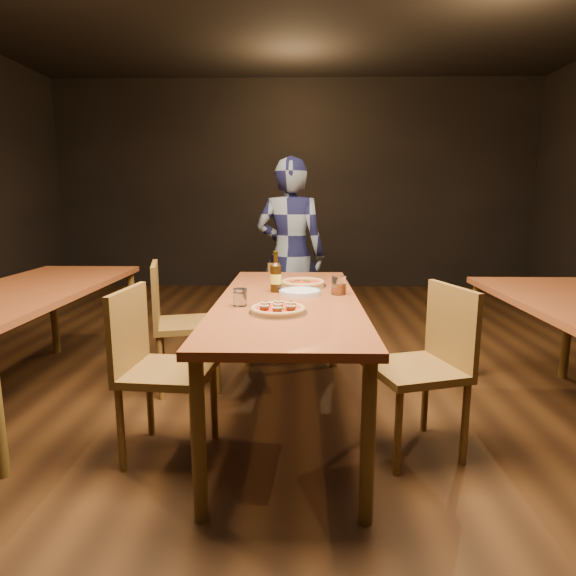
{
  "coord_description": "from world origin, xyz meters",
  "views": [
    {
      "loc": [
        0.06,
        -2.72,
        1.32
      ],
      "look_at": [
        0.0,
        -0.05,
        0.82
      ],
      "focal_mm": 30.0,
      "sensor_mm": 36.0,
      "label": 1
    }
  ],
  "objects_px": {
    "diner": "(290,255)",
    "water_glass": "(240,297)",
    "table_main": "(288,310)",
    "chair_main_e": "(415,368)",
    "beer_bottle": "(276,278)",
    "amber_glass": "(339,285)",
    "pizza_meatball": "(278,309)",
    "table_left": "(28,298)",
    "chair_main_nw": "(168,370)",
    "chair_main_sw": "(187,323)",
    "chair_end": "(293,309)",
    "pizza_margherita": "(303,283)",
    "plate_stack": "(300,292)"
  },
  "relations": [
    {
      "from": "chair_end",
      "to": "beer_bottle",
      "type": "xyz_separation_m",
      "value": [
        -0.1,
        -0.99,
        0.43
      ]
    },
    {
      "from": "diner",
      "to": "water_glass",
      "type": "bearing_deg",
      "value": 93.55
    },
    {
      "from": "table_left",
      "to": "amber_glass",
      "type": "xyz_separation_m",
      "value": [
        2.0,
        -0.17,
        0.13
      ]
    },
    {
      "from": "chair_main_e",
      "to": "chair_main_nw",
      "type": "bearing_deg",
      "value": -104.43
    },
    {
      "from": "table_main",
      "to": "chair_end",
      "type": "distance_m",
      "value": 1.21
    },
    {
      "from": "chair_main_nw",
      "to": "plate_stack",
      "type": "distance_m",
      "value": 0.91
    },
    {
      "from": "pizza_margherita",
      "to": "amber_glass",
      "type": "relative_size",
      "value": 2.75
    },
    {
      "from": "table_left",
      "to": "water_glass",
      "type": "relative_size",
      "value": 21.31
    },
    {
      "from": "amber_glass",
      "to": "diner",
      "type": "height_order",
      "value": "diner"
    },
    {
      "from": "table_left",
      "to": "chair_main_nw",
      "type": "xyz_separation_m",
      "value": [
        1.1,
        -0.71,
        -0.22
      ]
    },
    {
      "from": "pizza_meatball",
      "to": "diner",
      "type": "height_order",
      "value": "diner"
    },
    {
      "from": "chair_main_nw",
      "to": "table_left",
      "type": "bearing_deg",
      "value": 61.95
    },
    {
      "from": "water_glass",
      "to": "plate_stack",
      "type": "bearing_deg",
      "value": 45.06
    },
    {
      "from": "water_glass",
      "to": "amber_glass",
      "type": "xyz_separation_m",
      "value": [
        0.55,
        0.33,
        0.01
      ]
    },
    {
      "from": "chair_main_nw",
      "to": "plate_stack",
      "type": "height_order",
      "value": "chair_main_nw"
    },
    {
      "from": "table_left",
      "to": "pizza_margherita",
      "type": "xyz_separation_m",
      "value": [
        1.79,
        0.09,
        0.09
      ]
    },
    {
      "from": "chair_main_nw",
      "to": "pizza_meatball",
      "type": "bearing_deg",
      "value": -80.91
    },
    {
      "from": "chair_main_e",
      "to": "beer_bottle",
      "type": "distance_m",
      "value": 1.0
    },
    {
      "from": "water_glass",
      "to": "beer_bottle",
      "type": "bearing_deg",
      "value": 66.24
    },
    {
      "from": "plate_stack",
      "to": "diner",
      "type": "distance_m",
      "value": 1.31
    },
    {
      "from": "plate_stack",
      "to": "diner",
      "type": "height_order",
      "value": "diner"
    },
    {
      "from": "chair_main_nw",
      "to": "plate_stack",
      "type": "bearing_deg",
      "value": -47.07
    },
    {
      "from": "plate_stack",
      "to": "table_left",
      "type": "bearing_deg",
      "value": 174.27
    },
    {
      "from": "chair_end",
      "to": "water_glass",
      "type": "distance_m",
      "value": 1.46
    },
    {
      "from": "plate_stack",
      "to": "pizza_margherita",
      "type": "bearing_deg",
      "value": 85.82
    },
    {
      "from": "pizza_meatball",
      "to": "pizza_margherita",
      "type": "relative_size",
      "value": 0.97
    },
    {
      "from": "chair_main_nw",
      "to": "chair_main_e",
      "type": "xyz_separation_m",
      "value": [
        1.27,
        0.05,
        0.0
      ]
    },
    {
      "from": "beer_bottle",
      "to": "pizza_meatball",
      "type": "bearing_deg",
      "value": -86.14
    },
    {
      "from": "chair_main_sw",
      "to": "water_glass",
      "type": "xyz_separation_m",
      "value": [
        0.46,
        -0.7,
        0.33
      ]
    },
    {
      "from": "table_main",
      "to": "water_glass",
      "type": "xyz_separation_m",
      "value": [
        -0.25,
        -0.2,
        0.12
      ]
    },
    {
      "from": "table_left",
      "to": "pizza_margherita",
      "type": "relative_size",
      "value": 6.51
    },
    {
      "from": "chair_main_e",
      "to": "pizza_margherita",
      "type": "relative_size",
      "value": 3.0
    },
    {
      "from": "water_glass",
      "to": "pizza_margherita",
      "type": "bearing_deg",
      "value": 60.06
    },
    {
      "from": "chair_main_sw",
      "to": "chair_main_e",
      "type": "distance_m",
      "value": 1.62
    },
    {
      "from": "table_left",
      "to": "amber_glass",
      "type": "relative_size",
      "value": 17.89
    },
    {
      "from": "chair_main_nw",
      "to": "pizza_meatball",
      "type": "relative_size",
      "value": 3.09
    },
    {
      "from": "water_glass",
      "to": "amber_glass",
      "type": "relative_size",
      "value": 0.84
    },
    {
      "from": "chair_main_nw",
      "to": "pizza_meatball",
      "type": "distance_m",
      "value": 0.64
    },
    {
      "from": "pizza_margherita",
      "to": "plate_stack",
      "type": "height_order",
      "value": "pizza_margherita"
    },
    {
      "from": "chair_main_nw",
      "to": "chair_main_e",
      "type": "bearing_deg",
      "value": -82.89
    },
    {
      "from": "table_main",
      "to": "water_glass",
      "type": "distance_m",
      "value": 0.35
    },
    {
      "from": "beer_bottle",
      "to": "diner",
      "type": "distance_m",
      "value": 1.23
    },
    {
      "from": "beer_bottle",
      "to": "amber_glass",
      "type": "bearing_deg",
      "value": -10.04
    },
    {
      "from": "beer_bottle",
      "to": "amber_glass",
      "type": "distance_m",
      "value": 0.39
    },
    {
      "from": "plate_stack",
      "to": "water_glass",
      "type": "xyz_separation_m",
      "value": [
        -0.32,
        -0.32,
        0.03
      ]
    },
    {
      "from": "table_left",
      "to": "diner",
      "type": "distance_m",
      "value": 2.03
    },
    {
      "from": "chair_main_sw",
      "to": "chair_end",
      "type": "bearing_deg",
      "value": -61.43
    },
    {
      "from": "pizza_margherita",
      "to": "amber_glass",
      "type": "height_order",
      "value": "amber_glass"
    },
    {
      "from": "pizza_margherita",
      "to": "water_glass",
      "type": "relative_size",
      "value": 3.28
    },
    {
      "from": "chair_main_nw",
      "to": "chair_end",
      "type": "height_order",
      "value": "chair_main_nw"
    }
  ]
}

